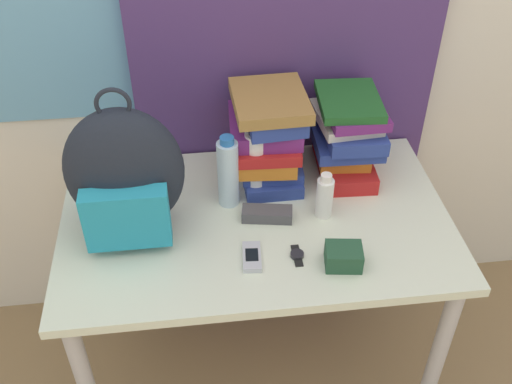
# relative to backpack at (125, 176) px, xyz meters

# --- Properties ---
(wall_back) EXTENTS (6.00, 0.06, 2.50)m
(wall_back) POSITION_rel_backpack_xyz_m (0.36, 0.44, 0.30)
(wall_back) COLOR silver
(wall_back) RESTS_ON ground_plane
(curtain_blue) EXTENTS (0.99, 0.04, 2.50)m
(curtain_blue) POSITION_rel_backpack_xyz_m (0.51, 0.39, 0.30)
(curtain_blue) COLOR #4C336B
(curtain_blue) RESTS_ON ground_plane
(desk) EXTENTS (1.17, 0.72, 0.76)m
(desk) POSITION_rel_backpack_xyz_m (0.36, -0.00, -0.29)
(desk) COLOR silver
(desk) RESTS_ON ground_plane
(backpack) EXTENTS (0.33, 0.22, 0.46)m
(backpack) POSITION_rel_backpack_xyz_m (0.00, 0.00, 0.00)
(backpack) COLOR #1E232D
(backpack) RESTS_ON desk
(book_stack_left) EXTENTS (0.24, 0.29, 0.30)m
(book_stack_left) POSITION_rel_backpack_xyz_m (0.43, 0.20, -0.04)
(book_stack_left) COLOR navy
(book_stack_left) RESTS_ON desk
(book_stack_center) EXTENTS (0.22, 0.29, 0.28)m
(book_stack_center) POSITION_rel_backpack_xyz_m (0.68, 0.21, -0.05)
(book_stack_center) COLOR red
(book_stack_center) RESTS_ON desk
(water_bottle) EXTENTS (0.06, 0.06, 0.24)m
(water_bottle) POSITION_rel_backpack_xyz_m (0.29, 0.08, -0.08)
(water_bottle) COLOR silver
(water_bottle) RESTS_ON desk
(sports_bottle) EXTENTS (0.07, 0.07, 0.25)m
(sports_bottle) POSITION_rel_backpack_xyz_m (0.38, 0.12, -0.08)
(sports_bottle) COLOR white
(sports_bottle) RESTS_ON desk
(sunscreen_bottle) EXTENTS (0.05, 0.05, 0.15)m
(sunscreen_bottle) POSITION_rel_backpack_xyz_m (0.57, -0.01, -0.12)
(sunscreen_bottle) COLOR white
(sunscreen_bottle) RESTS_ON desk
(cell_phone) EXTENTS (0.06, 0.11, 0.02)m
(cell_phone) POSITION_rel_backpack_xyz_m (0.33, -0.17, -0.18)
(cell_phone) COLOR #B7BCC6
(cell_phone) RESTS_ON desk
(sunglasses_case) EXTENTS (0.16, 0.08, 0.04)m
(sunglasses_case) POSITION_rel_backpack_xyz_m (0.40, -0.01, -0.17)
(sunglasses_case) COLOR #47474C
(sunglasses_case) RESTS_ON desk
(camera_pouch) EXTENTS (0.11, 0.09, 0.06)m
(camera_pouch) POSITION_rel_backpack_xyz_m (0.58, -0.22, -0.16)
(camera_pouch) COLOR #234C33
(camera_pouch) RESTS_ON desk
(wristwatch) EXTENTS (0.04, 0.08, 0.01)m
(wristwatch) POSITION_rel_backpack_xyz_m (0.46, -0.18, -0.19)
(wristwatch) COLOR black
(wristwatch) RESTS_ON desk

